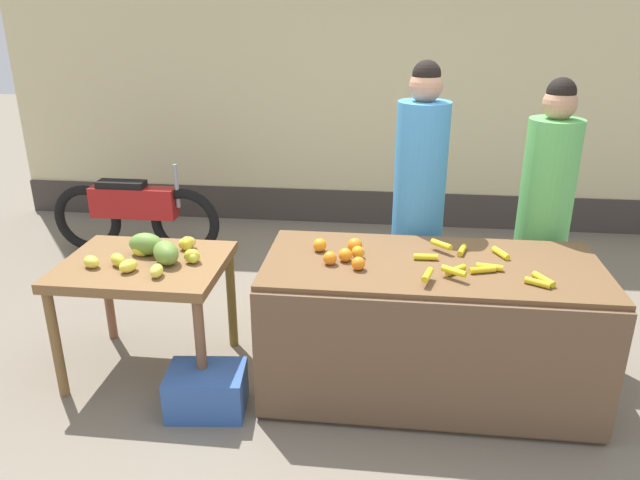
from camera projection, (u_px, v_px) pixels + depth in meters
The scene contains 12 objects.
ground_plane at pixel (353, 381), 3.78m from camera, with size 24.00×24.00×0.00m, color #756B5B.
market_wall_back at pixel (377, 54), 5.98m from camera, with size 7.71×0.23×3.56m.
fruit_stall_counter at pixel (428, 328), 3.57m from camera, with size 1.92×0.88×0.83m.
side_table_wooden at pixel (145, 276), 3.68m from camera, with size 0.98×0.78×0.76m.
banana_bunch_pile at pixel (474, 265), 3.33m from camera, with size 0.72×0.58×0.07m.
orange_pile at pixel (344, 252), 3.47m from camera, with size 0.32×0.34×0.09m.
mango_papaya_pile at pixel (156, 251), 3.64m from camera, with size 0.69×0.55×0.14m.
vendor_woman_blue_shirt at pixel (418, 205), 4.02m from camera, with size 0.34×0.34×1.89m.
vendor_woman_green_shirt at pixel (544, 216), 3.96m from camera, with size 0.34×0.34×1.80m.
parked_motorcycle at pixel (135, 213), 5.60m from camera, with size 1.60×0.18×0.88m.
produce_crate at pixel (207, 390), 3.47m from camera, with size 0.44×0.32×0.26m, color #3359A5.
produce_sack at pixel (287, 287), 4.48m from camera, with size 0.36×0.30×0.49m, color tan.
Camera 1 is at (0.17, -3.20, 2.20)m, focal length 33.82 mm.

